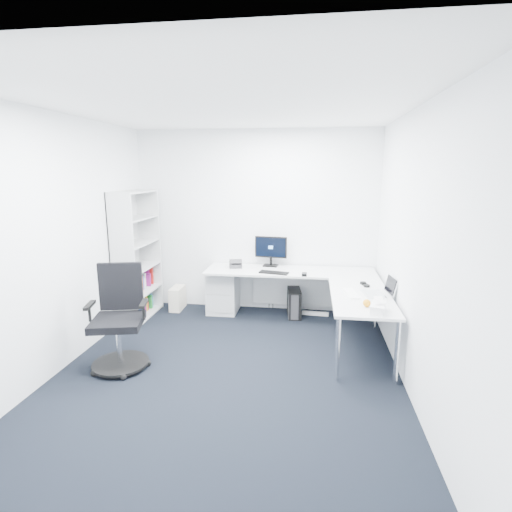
# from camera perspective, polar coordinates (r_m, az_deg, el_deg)

# --- Properties ---
(ground) EXTENTS (4.20, 4.20, 0.00)m
(ground) POSITION_cam_1_polar(r_m,az_deg,el_deg) (4.44, -3.94, -16.21)
(ground) COLOR black
(ceiling) EXTENTS (4.20, 4.20, 0.00)m
(ceiling) POSITION_cam_1_polar(r_m,az_deg,el_deg) (3.96, -4.55, 20.71)
(ceiling) COLOR white
(wall_back) EXTENTS (3.60, 0.02, 2.70)m
(wall_back) POSITION_cam_1_polar(r_m,az_deg,el_deg) (6.03, -0.03, 4.91)
(wall_back) COLOR white
(wall_back) RESTS_ON ground
(wall_front) EXTENTS (3.60, 0.02, 2.70)m
(wall_front) POSITION_cam_1_polar(r_m,az_deg,el_deg) (2.06, -16.74, -9.99)
(wall_front) COLOR white
(wall_front) RESTS_ON ground
(wall_left) EXTENTS (0.02, 4.20, 2.70)m
(wall_left) POSITION_cam_1_polar(r_m,az_deg,el_deg) (4.70, -26.22, 1.61)
(wall_left) COLOR white
(wall_left) RESTS_ON ground
(wall_right) EXTENTS (0.02, 4.20, 2.70)m
(wall_right) POSITION_cam_1_polar(r_m,az_deg,el_deg) (4.02, 21.76, 0.39)
(wall_right) COLOR white
(wall_right) RESTS_ON ground
(l_desk) EXTENTS (2.42, 1.35, 0.71)m
(l_desk) POSITION_cam_1_polar(r_m,az_deg,el_deg) (5.52, 4.65, -6.46)
(l_desk) COLOR silver
(l_desk) RESTS_ON ground
(drawer_pedestal) EXTENTS (0.43, 0.54, 0.66)m
(drawer_pedestal) POSITION_cam_1_polar(r_m,az_deg,el_deg) (6.10, -4.65, -4.84)
(drawer_pedestal) COLOR silver
(drawer_pedestal) RESTS_ON ground
(bookshelf) EXTENTS (0.36, 0.92, 1.84)m
(bookshelf) POSITION_cam_1_polar(r_m,az_deg,el_deg) (5.94, -16.67, 0.05)
(bookshelf) COLOR #BCBFBF
(bookshelf) RESTS_ON ground
(task_chair) EXTENTS (0.75, 0.75, 1.12)m
(task_chair) POSITION_cam_1_polar(r_m,az_deg,el_deg) (4.54, -19.20, -8.51)
(task_chair) COLOR black
(task_chair) RESTS_ON ground
(black_pc_tower) EXTENTS (0.23, 0.43, 0.40)m
(black_pc_tower) POSITION_cam_1_polar(r_m,az_deg,el_deg) (5.93, 5.46, -6.68)
(black_pc_tower) COLOR black
(black_pc_tower) RESTS_ON ground
(beige_pc_tower) EXTENTS (0.17, 0.37, 0.35)m
(beige_pc_tower) POSITION_cam_1_polar(r_m,az_deg,el_deg) (6.32, -11.14, -5.92)
(beige_pc_tower) COLOR beige
(beige_pc_tower) RESTS_ON ground
(power_strip) EXTENTS (0.39, 0.09, 0.04)m
(power_strip) POSITION_cam_1_polar(r_m,az_deg,el_deg) (6.06, 8.46, -8.13)
(power_strip) COLOR white
(power_strip) RESTS_ON ground
(monitor) EXTENTS (0.49, 0.21, 0.46)m
(monitor) POSITION_cam_1_polar(r_m,az_deg,el_deg) (5.93, 2.12, 0.72)
(monitor) COLOR black
(monitor) RESTS_ON l_desk
(black_keyboard) EXTENTS (0.42, 0.22, 0.02)m
(black_keyboard) POSITION_cam_1_polar(r_m,az_deg,el_deg) (5.56, 2.56, -2.38)
(black_keyboard) COLOR black
(black_keyboard) RESTS_ON l_desk
(mouse) EXTENTS (0.07, 0.11, 0.04)m
(mouse) POSITION_cam_1_polar(r_m,az_deg,el_deg) (5.47, 6.91, -2.62)
(mouse) COLOR black
(mouse) RESTS_ON l_desk
(desk_phone) EXTENTS (0.22, 0.22, 0.13)m
(desk_phone) POSITION_cam_1_polar(r_m,az_deg,el_deg) (5.89, -2.93, -1.02)
(desk_phone) COLOR #2F2F32
(desk_phone) RESTS_ON l_desk
(laptop) EXTENTS (0.37, 0.36, 0.23)m
(laptop) POSITION_cam_1_polar(r_m,az_deg,el_deg) (4.77, 16.51, -4.05)
(laptop) COLOR silver
(laptop) RESTS_ON l_desk
(white_keyboard) EXTENTS (0.18, 0.42, 0.01)m
(white_keyboard) POSITION_cam_1_polar(r_m,az_deg,el_deg) (4.77, 13.47, -5.20)
(white_keyboard) COLOR white
(white_keyboard) RESTS_ON l_desk
(headphones) EXTENTS (0.15, 0.20, 0.05)m
(headphones) POSITION_cam_1_polar(r_m,az_deg,el_deg) (5.15, 15.30, -3.83)
(headphones) COLOR black
(headphones) RESTS_ON l_desk
(orange_fruit) EXTENTS (0.08, 0.08, 0.08)m
(orange_fruit) POSITION_cam_1_polar(r_m,az_deg,el_deg) (4.37, 15.55, -6.50)
(orange_fruit) COLOR orange
(orange_fruit) RESTS_ON l_desk
(tissue_box) EXTENTS (0.19, 0.28, 0.09)m
(tissue_box) POSITION_cam_1_polar(r_m,az_deg,el_deg) (4.23, 17.02, -7.14)
(tissue_box) COLOR white
(tissue_box) RESTS_ON l_desk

